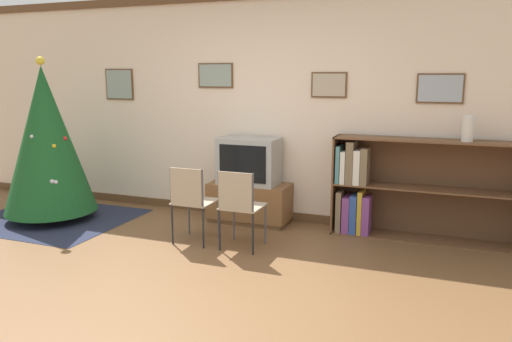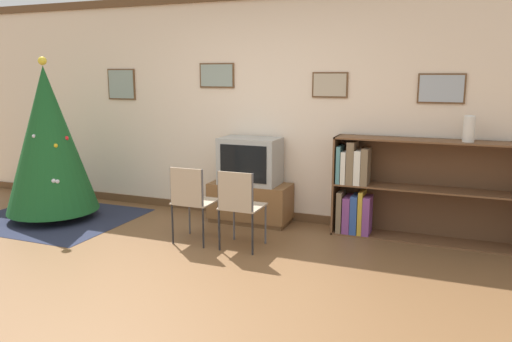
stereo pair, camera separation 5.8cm
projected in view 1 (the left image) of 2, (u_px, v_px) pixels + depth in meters
ground_plane at (175, 289)px, 4.13m from camera, size 24.00×24.00×0.00m
wall_back at (269, 108)px, 5.98m from camera, size 9.10×0.11×2.70m
area_rug at (53, 219)px, 6.13m from camera, size 1.87×1.59×0.01m
christmas_tree at (47, 140)px, 5.94m from camera, size 1.08×1.08×1.94m
tv_console at (249, 203)px, 5.97m from camera, size 0.96×0.44×0.47m
television at (249, 161)px, 5.87m from camera, size 0.69×0.43×0.55m
folding_chair_left at (191, 200)px, 5.16m from camera, size 0.40×0.40×0.82m
folding_chair_right at (239, 205)px, 4.97m from camera, size 0.40×0.40×0.82m
bookshelf at (394, 190)px, 5.39m from camera, size 2.04×0.36×1.08m
vase at (468, 128)px, 4.97m from camera, size 0.11×0.11×0.27m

